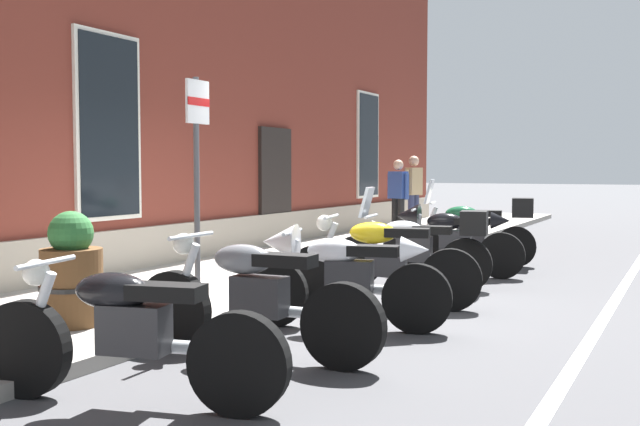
{
  "coord_description": "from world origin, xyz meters",
  "views": [
    {
      "loc": [
        -7.6,
        -4.01,
        1.53
      ],
      "look_at": [
        1.31,
        0.52,
        0.94
      ],
      "focal_mm": 41.6,
      "sensor_mm": 36.0,
      "label": 1
    }
  ],
  "objects_px": {
    "motorcycle_black_naked": "(125,333)",
    "motorcycle_black_sport": "(447,237)",
    "motorcycle_yellow_naked": "(380,263)",
    "motorcycle_green_touring": "(475,230)",
    "pedestrian_tan_coat": "(414,190)",
    "barrel_planter": "(72,275)",
    "motorcycle_white_sport": "(337,272)",
    "motorcycle_silver_touring": "(419,247)",
    "motorcycle_grey_naked": "(252,298)",
    "parking_sign": "(197,159)",
    "pedestrian_blue_top": "(398,194)"
  },
  "relations": [
    {
      "from": "motorcycle_black_naked",
      "to": "motorcycle_black_sport",
      "type": "relative_size",
      "value": 1.07
    },
    {
      "from": "motorcycle_black_sport",
      "to": "pedestrian_tan_coat",
      "type": "height_order",
      "value": "pedestrian_tan_coat"
    },
    {
      "from": "motorcycle_grey_naked",
      "to": "motorcycle_white_sport",
      "type": "relative_size",
      "value": 1.11
    },
    {
      "from": "parking_sign",
      "to": "barrel_planter",
      "type": "relative_size",
      "value": 2.26
    },
    {
      "from": "motorcycle_white_sport",
      "to": "barrel_planter",
      "type": "distance_m",
      "value": 2.43
    },
    {
      "from": "motorcycle_green_touring",
      "to": "motorcycle_yellow_naked",
      "type": "bearing_deg",
      "value": -179.65
    },
    {
      "from": "parking_sign",
      "to": "motorcycle_yellow_naked",
      "type": "bearing_deg",
      "value": -46.47
    },
    {
      "from": "pedestrian_tan_coat",
      "to": "barrel_planter",
      "type": "distance_m",
      "value": 10.55
    },
    {
      "from": "motorcycle_yellow_naked",
      "to": "barrel_planter",
      "type": "relative_size",
      "value": 2.08
    },
    {
      "from": "motorcycle_silver_touring",
      "to": "barrel_planter",
      "type": "relative_size",
      "value": 1.98
    },
    {
      "from": "motorcycle_black_sport",
      "to": "pedestrian_blue_top",
      "type": "height_order",
      "value": "pedestrian_blue_top"
    },
    {
      "from": "motorcycle_grey_naked",
      "to": "motorcycle_yellow_naked",
      "type": "xyz_separation_m",
      "value": [
        2.52,
        -0.07,
        0.01
      ]
    },
    {
      "from": "motorcycle_grey_naked",
      "to": "pedestrian_tan_coat",
      "type": "distance_m",
      "value": 10.69
    },
    {
      "from": "pedestrian_blue_top",
      "to": "parking_sign",
      "type": "xyz_separation_m",
      "value": [
        -8.41,
        -1.04,
        0.62
      ]
    },
    {
      "from": "motorcycle_green_touring",
      "to": "pedestrian_tan_coat",
      "type": "relative_size",
      "value": 1.23
    },
    {
      "from": "motorcycle_yellow_naked",
      "to": "pedestrian_tan_coat",
      "type": "xyz_separation_m",
      "value": [
        7.89,
        2.45,
        0.58
      ]
    },
    {
      "from": "motorcycle_silver_touring",
      "to": "motorcycle_black_sport",
      "type": "relative_size",
      "value": 1.01
    },
    {
      "from": "motorcycle_grey_naked",
      "to": "motorcycle_green_touring",
      "type": "xyz_separation_m",
      "value": [
        6.55,
        -0.05,
        0.08
      ]
    },
    {
      "from": "motorcycle_white_sport",
      "to": "motorcycle_yellow_naked",
      "type": "relative_size",
      "value": 0.93
    },
    {
      "from": "motorcycle_grey_naked",
      "to": "barrel_planter",
      "type": "distance_m",
      "value": 1.84
    },
    {
      "from": "motorcycle_black_naked",
      "to": "barrel_planter",
      "type": "distance_m",
      "value": 2.15
    },
    {
      "from": "motorcycle_white_sport",
      "to": "motorcycle_yellow_naked",
      "type": "bearing_deg",
      "value": 2.53
    },
    {
      "from": "motorcycle_silver_touring",
      "to": "pedestrian_tan_coat",
      "type": "bearing_deg",
      "value": 20.37
    },
    {
      "from": "motorcycle_green_touring",
      "to": "motorcycle_black_sport",
      "type": "bearing_deg",
      "value": 178.17
    },
    {
      "from": "motorcycle_yellow_naked",
      "to": "pedestrian_blue_top",
      "type": "distance_m",
      "value": 7.48
    },
    {
      "from": "pedestrian_blue_top",
      "to": "barrel_planter",
      "type": "distance_m",
      "value": 9.7
    },
    {
      "from": "motorcycle_silver_touring",
      "to": "pedestrian_blue_top",
      "type": "height_order",
      "value": "pedestrian_blue_top"
    },
    {
      "from": "motorcycle_grey_naked",
      "to": "pedestrian_blue_top",
      "type": "relative_size",
      "value": 1.39
    },
    {
      "from": "pedestrian_blue_top",
      "to": "pedestrian_tan_coat",
      "type": "relative_size",
      "value": 0.94
    },
    {
      "from": "pedestrian_tan_coat",
      "to": "motorcycle_silver_touring",
      "type": "bearing_deg",
      "value": -159.63
    },
    {
      "from": "motorcycle_black_sport",
      "to": "motorcycle_green_touring",
      "type": "relative_size",
      "value": 0.97
    },
    {
      "from": "motorcycle_grey_naked",
      "to": "motorcycle_black_sport",
      "type": "distance_m",
      "value": 5.18
    },
    {
      "from": "pedestrian_blue_top",
      "to": "barrel_planter",
      "type": "relative_size",
      "value": 1.55
    },
    {
      "from": "motorcycle_yellow_naked",
      "to": "motorcycle_green_touring",
      "type": "xyz_separation_m",
      "value": [
        4.02,
        0.02,
        0.07
      ]
    },
    {
      "from": "motorcycle_green_touring",
      "to": "parking_sign",
      "type": "xyz_separation_m",
      "value": [
        -5.4,
        1.42,
        1.07
      ]
    },
    {
      "from": "motorcycle_black_sport",
      "to": "pedestrian_blue_top",
      "type": "xyz_separation_m",
      "value": [
        4.37,
        2.42,
        0.45
      ]
    },
    {
      "from": "motorcycle_black_naked",
      "to": "pedestrian_tan_coat",
      "type": "relative_size",
      "value": 1.27
    },
    {
      "from": "motorcycle_yellow_naked",
      "to": "motorcycle_green_touring",
      "type": "bearing_deg",
      "value": 0.35
    },
    {
      "from": "motorcycle_grey_naked",
      "to": "parking_sign",
      "type": "relative_size",
      "value": 0.95
    },
    {
      "from": "motorcycle_silver_touring",
      "to": "parking_sign",
      "type": "xyz_separation_m",
      "value": [
        -2.79,
        1.4,
        1.1
      ]
    },
    {
      "from": "pedestrian_tan_coat",
      "to": "barrel_planter",
      "type": "bearing_deg",
      "value": -177.05
    },
    {
      "from": "motorcycle_black_sport",
      "to": "parking_sign",
      "type": "relative_size",
      "value": 0.87
    },
    {
      "from": "motorcycle_yellow_naked",
      "to": "motorcycle_silver_touring",
      "type": "bearing_deg",
      "value": 1.98
    },
    {
      "from": "motorcycle_grey_naked",
      "to": "pedestrian_tan_coat",
      "type": "height_order",
      "value": "pedestrian_tan_coat"
    },
    {
      "from": "motorcycle_silver_touring",
      "to": "parking_sign",
      "type": "relative_size",
      "value": 0.88
    },
    {
      "from": "motorcycle_black_sport",
      "to": "motorcycle_white_sport",
      "type": "bearing_deg",
      "value": -178.2
    },
    {
      "from": "motorcycle_grey_naked",
      "to": "barrel_planter",
      "type": "relative_size",
      "value": 2.15
    },
    {
      "from": "motorcycle_silver_touring",
      "to": "motorcycle_black_sport",
      "type": "height_order",
      "value": "motorcycle_silver_touring"
    },
    {
      "from": "motorcycle_yellow_naked",
      "to": "motorcycle_white_sport",
      "type": "bearing_deg",
      "value": -177.47
    },
    {
      "from": "motorcycle_black_naked",
      "to": "motorcycle_black_sport",
      "type": "distance_m",
      "value": 6.56
    }
  ]
}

